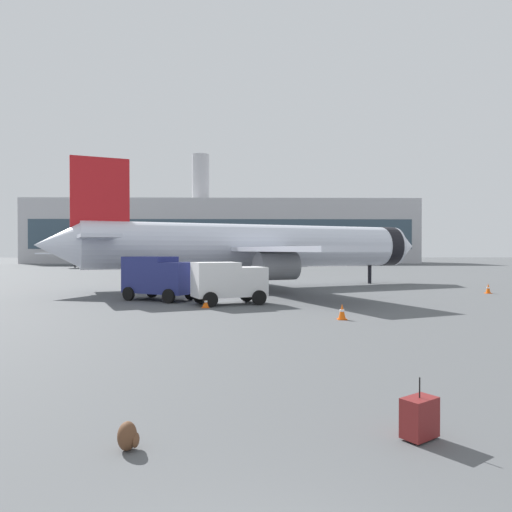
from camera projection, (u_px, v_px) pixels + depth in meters
The scene contains 11 objects.
airplane_at_gate at pixel (257, 246), 42.13m from camera, with size 34.19×31.37×10.50m.
airplane_taxiing at pixel (95, 253), 97.38m from camera, with size 24.30×26.93×7.91m.
service_truck at pixel (159, 276), 31.50m from camera, with size 5.26×4.30×2.90m.
cargo_van at pixel (228, 281), 29.11m from camera, with size 4.83×3.61×2.60m.
safety_cone_near at pixel (342, 312), 22.79m from camera, with size 0.44×0.44×0.77m.
safety_cone_mid at pixel (206, 302), 27.44m from camera, with size 0.44×0.44×0.63m.
safety_cone_far at pixel (488, 288), 36.43m from camera, with size 0.44×0.44×0.77m.
safety_cone_outer at pixel (237, 280), 47.50m from camera, with size 0.44×0.44×0.61m.
rolling_suitcase at pixel (420, 417), 8.40m from camera, with size 0.75×0.70×1.10m.
traveller_backpack at pixel (128, 436), 7.95m from camera, with size 0.36×0.40×0.48m.
terminal_building at pixel (223, 232), 122.58m from camera, with size 96.90×17.52×27.84m.
Camera 1 is at (-0.09, -3.93, 3.36)m, focal length 33.35 mm.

